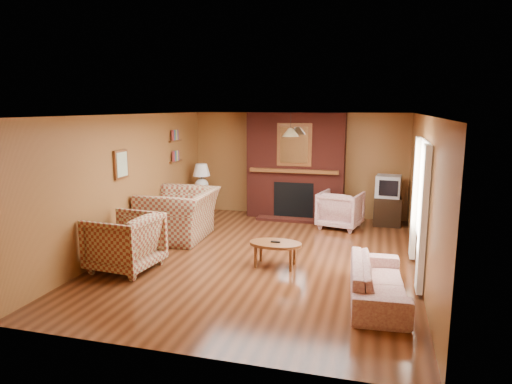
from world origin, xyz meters
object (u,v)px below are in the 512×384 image
(plaid_armchair, at_px, (124,242))
(floral_sofa, at_px, (378,281))
(coffee_table, at_px, (275,246))
(crt_tv, at_px, (388,186))
(tv_stand, at_px, (387,211))
(side_table, at_px, (202,204))
(floral_armchair, at_px, (340,210))
(table_lamp, at_px, (201,176))
(fireplace, at_px, (296,167))
(plaid_loveseat, at_px, (179,215))

(plaid_armchair, height_order, floral_sofa, plaid_armchair)
(coffee_table, height_order, crt_tv, crt_tv)
(tv_stand, distance_m, crt_tv, 0.54)
(crt_tv, bearing_deg, side_table, -175.26)
(plaid_armchair, bearing_deg, tv_stand, 140.32)
(coffee_table, distance_m, side_table, 3.72)
(floral_armchair, xyz_separation_m, coffee_table, (-0.79, -2.71, -0.04))
(floral_armchair, xyz_separation_m, table_lamp, (-3.19, 0.13, 0.56))
(plaid_armchair, height_order, floral_armchair, plaid_armchair)
(fireplace, height_order, floral_armchair, fireplace)
(fireplace, xyz_separation_m, plaid_armchair, (-1.95, -4.14, -0.74))
(plaid_loveseat, distance_m, tv_stand, 4.45)
(floral_sofa, distance_m, crt_tv, 4.15)
(tv_stand, bearing_deg, plaid_armchair, -136.26)
(side_table, xyz_separation_m, table_lamp, (0.00, 0.00, 0.66))
(floral_armchair, relative_size, tv_stand, 1.38)
(fireplace, xyz_separation_m, floral_sofa, (1.90, -4.29, -0.92))
(crt_tv, bearing_deg, coffee_table, -118.80)
(coffee_table, bearing_deg, floral_armchair, 73.66)
(floral_sofa, bearing_deg, crt_tv, -6.07)
(fireplace, distance_m, tv_stand, 2.24)
(fireplace, xyz_separation_m, plaid_loveseat, (-1.85, -2.32, -0.71))
(floral_sofa, distance_m, floral_armchair, 3.71)
(floral_armchair, distance_m, coffee_table, 2.82)
(plaid_armchair, xyz_separation_m, crt_tv, (4.00, 3.95, 0.41))
(tv_stand, xyz_separation_m, crt_tv, (0.00, -0.01, 0.54))
(floral_armchair, distance_m, crt_tv, 1.17)
(plaid_loveseat, bearing_deg, plaid_armchair, -6.00)
(plaid_loveseat, bearing_deg, side_table, -174.88)
(tv_stand, bearing_deg, crt_tv, -90.93)
(side_table, height_order, table_lamp, table_lamp)
(side_table, bearing_deg, plaid_armchair, -87.62)
(floral_armchair, bearing_deg, crt_tv, -140.53)
(table_lamp, xyz_separation_m, crt_tv, (4.15, 0.34, -0.10))
(crt_tv, bearing_deg, fireplace, 174.70)
(floral_sofa, height_order, crt_tv, crt_tv)
(plaid_loveseat, relative_size, table_lamp, 2.24)
(plaid_loveseat, bearing_deg, floral_sofa, 59.42)
(plaid_loveseat, distance_m, floral_armchair, 3.38)
(fireplace, distance_m, table_lamp, 2.18)
(side_table, bearing_deg, table_lamp, 0.00)
(plaid_armchair, xyz_separation_m, table_lamp, (-0.15, 3.60, 0.51))
(floral_sofa, height_order, floral_armchair, floral_armchair)
(floral_armchair, relative_size, side_table, 1.45)
(side_table, relative_size, tv_stand, 0.95)
(table_lamp, bearing_deg, crt_tv, 4.74)
(floral_armchair, bearing_deg, fireplace, -18.56)
(fireplace, relative_size, table_lamp, 3.67)
(plaid_loveseat, bearing_deg, table_lamp, -174.88)
(plaid_armchair, relative_size, floral_armchair, 1.15)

